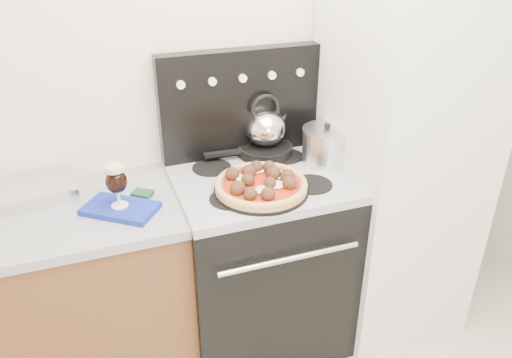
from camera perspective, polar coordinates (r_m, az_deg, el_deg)
name	(u,v)px	position (r m, az deg, el deg)	size (l,w,h in m)	color
room_shell	(348,217)	(1.32, 10.51, -4.27)	(3.52, 3.01, 2.52)	beige
base_cabinet	(15,316)	(2.44, -25.82, -13.89)	(1.45, 0.60, 0.86)	brown
stove_body	(260,263)	(2.47, 0.43, -9.59)	(0.76, 0.65, 0.88)	black
cooktop	(260,180)	(2.22, 0.47, -0.14)	(0.76, 0.65, 0.04)	#ADADB2
backguard	(240,103)	(2.35, -1.85, 8.69)	(0.76, 0.08, 0.50)	black
fridge	(399,150)	(2.48, 16.05, 3.21)	(0.64, 0.68, 1.90)	silver
foil_sheet	(38,192)	(2.25, -23.63, -1.36)	(0.30, 0.22, 0.06)	white
oven_mitt	(120,209)	(2.06, -15.24, -3.28)	(0.28, 0.16, 0.02)	#15269E
beer_glass	(117,186)	(2.01, -15.60, -0.77)	(0.08, 0.08, 0.18)	black
pizza_pan	(261,190)	(2.08, 0.59, -1.28)	(0.40, 0.40, 0.01)	black
pizza	(261,183)	(2.07, 0.59, -0.46)	(0.38, 0.38, 0.05)	tan
skillet	(265,150)	(2.40, 1.08, 3.35)	(0.26, 0.26, 0.05)	black
tea_kettle	(266,125)	(2.35, 1.10, 6.24)	(0.19, 0.19, 0.21)	white
stock_pot	(326,146)	(2.33, 7.98, 3.73)	(0.22, 0.22, 0.16)	silver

